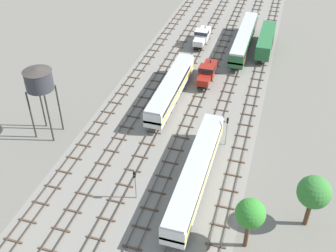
# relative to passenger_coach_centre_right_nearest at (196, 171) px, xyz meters

# --- Properties ---
(ground_plane) EXTENTS (480.00, 480.00, 0.00)m
(ground_plane) POSITION_rel_passenger_coach_centre_right_nearest_xyz_m (-6.67, 24.90, -2.61)
(ground_plane) COLOR slate
(ballast_bed) EXTENTS (26.24, 176.00, 0.01)m
(ballast_bed) POSITION_rel_passenger_coach_centre_right_nearest_xyz_m (-6.67, 24.90, -2.61)
(ballast_bed) COLOR gray
(ballast_bed) RESTS_ON ground
(track_far_left) EXTENTS (2.40, 126.00, 0.29)m
(track_far_left) POSITION_rel_passenger_coach_centre_right_nearest_xyz_m (-17.80, 25.90, -2.48)
(track_far_left) COLOR #47382D
(track_far_left) RESTS_ON ground
(track_left) EXTENTS (2.40, 126.00, 0.29)m
(track_left) POSITION_rel_passenger_coach_centre_right_nearest_xyz_m (-13.35, 25.90, -2.48)
(track_left) COLOR #47382D
(track_left) RESTS_ON ground
(track_centre_left) EXTENTS (2.40, 126.00, 0.29)m
(track_centre_left) POSITION_rel_passenger_coach_centre_right_nearest_xyz_m (-8.90, 25.90, -2.48)
(track_centre_left) COLOR #47382D
(track_centre_left) RESTS_ON ground
(track_centre) EXTENTS (2.40, 126.00, 0.29)m
(track_centre) POSITION_rel_passenger_coach_centre_right_nearest_xyz_m (-4.45, 25.90, -2.48)
(track_centre) COLOR #47382D
(track_centre) RESTS_ON ground
(track_centre_right) EXTENTS (2.40, 126.00, 0.29)m
(track_centre_right) POSITION_rel_passenger_coach_centre_right_nearest_xyz_m (-0.00, 25.90, -2.48)
(track_centre_right) COLOR #47382D
(track_centre_right) RESTS_ON ground
(track_right) EXTENTS (2.40, 126.00, 0.29)m
(track_right) POSITION_rel_passenger_coach_centre_right_nearest_xyz_m (4.45, 25.90, -2.48)
(track_right) COLOR #47382D
(track_right) RESTS_ON ground
(passenger_coach_centre_right_nearest) EXTENTS (2.96, 22.00, 3.80)m
(passenger_coach_centre_right_nearest) POSITION_rel_passenger_coach_centre_right_nearest_xyz_m (0.00, 0.00, 0.00)
(passenger_coach_centre_right_nearest) COLOR white
(passenger_coach_centre_right_nearest) RESTS_ON ground
(diesel_railcar_centre_left_near) EXTENTS (2.96, 20.50, 3.80)m
(diesel_railcar_centre_left_near) POSITION_rel_passenger_coach_centre_right_nearest_xyz_m (-8.90, 18.88, -0.02)
(diesel_railcar_centre_left_near) COLOR white
(diesel_railcar_centre_left_near) RESTS_ON ground
(shunter_loco_centre_mid) EXTENTS (2.74, 8.46, 3.10)m
(shunter_loco_centre_mid) POSITION_rel_passenger_coach_centre_right_nearest_xyz_m (-4.45, 27.05, -0.60)
(shunter_loco_centre_mid) COLOR maroon
(shunter_loco_centre_mid) RESTS_ON ground
(shunter_loco_centre_left_midfar) EXTENTS (2.74, 8.46, 3.10)m
(shunter_loco_centre_left_midfar) POSITION_rel_passenger_coach_centre_right_nearest_xyz_m (-8.90, 42.33, -0.60)
(shunter_loco_centre_left_midfar) COLOR white
(shunter_loco_centre_left_midfar) RESTS_ON ground
(passenger_coach_centre_right_far) EXTENTS (2.96, 22.00, 3.80)m
(passenger_coach_centre_right_far) POSITION_rel_passenger_coach_centre_right_nearest_xyz_m (0.00, 42.38, 0.00)
(passenger_coach_centre_right_far) COLOR #286638
(passenger_coach_centre_right_far) RESTS_ON ground
(freight_boxcar_right_farther) EXTENTS (2.87, 14.00, 3.60)m
(freight_boxcar_right_farther) POSITION_rel_passenger_coach_centre_right_nearest_xyz_m (4.46, 42.92, -0.16)
(freight_boxcar_right_farther) COLOR #286638
(freight_boxcar_right_farther) RESTS_ON ground
(water_tower) EXTENTS (4.14, 4.14, 11.29)m
(water_tower) POSITION_rel_passenger_coach_centre_right_nearest_xyz_m (-24.15, 4.70, 6.84)
(water_tower) COLOR #2D2826
(water_tower) RESTS_ON ground
(signal_post_nearest) EXTENTS (0.28, 0.47, 4.66)m
(signal_post_nearest) POSITION_rel_passenger_coach_centre_right_nearest_xyz_m (-6.67, -4.26, 0.38)
(signal_post_nearest) COLOR gray
(signal_post_nearest) RESTS_ON ground
(signal_post_near) EXTENTS (0.28, 0.47, 5.01)m
(signal_post_near) POSITION_rel_passenger_coach_centre_right_nearest_xyz_m (2.22, 9.66, 0.59)
(signal_post_near) COLOR gray
(signal_post_near) RESTS_ON ground
(lineside_tree_0) EXTENTS (3.82, 3.82, 7.23)m
(lineside_tree_0) POSITION_rel_passenger_coach_centre_right_nearest_xyz_m (14.01, -2.38, 2.64)
(lineside_tree_0) COLOR #4C331E
(lineside_tree_0) RESTS_ON ground
(lineside_tree_1) EXTENTS (3.29, 3.29, 6.99)m
(lineside_tree_1) POSITION_rel_passenger_coach_centre_right_nearest_xyz_m (7.62, -7.56, 2.64)
(lineside_tree_1) COLOR #4C331E
(lineside_tree_1) RESTS_ON ground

